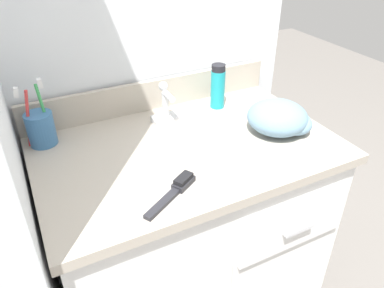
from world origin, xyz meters
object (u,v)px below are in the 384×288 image
at_px(hairbrush, 176,189).
at_px(shaving_cream_can, 218,87).
at_px(toothbrush_cup, 41,128).
at_px(hand_towel, 281,118).

bearing_deg(hairbrush, shaving_cream_can, 17.29).
bearing_deg(toothbrush_cup, hairbrush, -56.05).
height_order(shaving_cream_can, hand_towel, shaving_cream_can).
height_order(hairbrush, hand_towel, hand_towel).
bearing_deg(shaving_cream_can, toothbrush_cup, 177.92).
distance_m(toothbrush_cup, hairbrush, 0.47).
bearing_deg(shaving_cream_can, hairbrush, -131.91).
relative_size(toothbrush_cup, hand_towel, 1.04).
height_order(toothbrush_cup, hairbrush, toothbrush_cup).
height_order(toothbrush_cup, hand_towel, toothbrush_cup).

